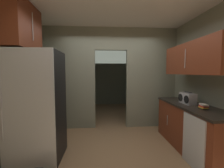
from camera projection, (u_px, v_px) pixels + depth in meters
ground at (116, 153)px, 2.87m from camera, size 20.00×20.00×0.00m
kitchen_overhead_slab at (114, 12)px, 3.09m from camera, size 4.01×6.86×0.06m
kitchen_partition at (111, 76)px, 4.18m from camera, size 3.61×0.12×2.73m
adjoining_room_shell at (108, 76)px, 6.31m from camera, size 3.61×3.17×2.73m
refrigerator at (37, 106)px, 2.63m from camera, size 0.81×0.78×1.89m
lower_cabinet_run at (192, 128)px, 2.97m from camera, size 0.62×1.89×0.90m
dishwasher at (193, 142)px, 2.42m from camera, size 0.02×0.56×0.84m
upper_cabinet_counterside at (194, 59)px, 2.87m from camera, size 0.36×1.71×0.60m
upper_cabinet_fridgeside at (22, 26)px, 2.61m from camera, size 0.36×0.89×0.79m
boombox at (187, 98)px, 3.05m from camera, size 0.18×0.37×0.25m
book_stack at (204, 106)px, 2.62m from camera, size 0.12×0.16×0.09m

